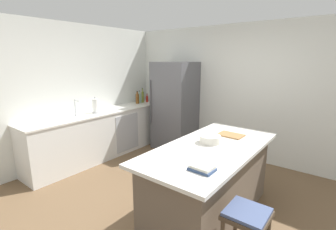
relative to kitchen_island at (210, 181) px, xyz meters
name	(u,v)px	position (x,y,z in m)	size (l,w,h in m)	color
ground_plane	(168,203)	(-0.56, -0.14, -0.47)	(7.20, 7.20, 0.00)	brown
wall_rear	(238,92)	(-0.56, 2.11, 0.83)	(6.00, 0.10, 2.60)	silver
wall_left	(64,94)	(-3.01, -0.14, 0.83)	(0.10, 6.00, 2.60)	silver
counter_run_left	(103,134)	(-2.66, 0.42, 0.00)	(0.63, 3.12, 0.93)	silver
kitchen_island	(210,181)	(0.00, 0.00, 0.00)	(0.97, 2.05, 0.92)	brown
refrigerator	(175,106)	(-1.79, 1.70, 0.48)	(0.83, 0.75, 1.89)	#56565B
bar_stool	(246,223)	(0.69, -0.63, 0.09)	(0.36, 0.36, 0.68)	#473828
sink_faucet	(76,107)	(-2.71, -0.11, 0.62)	(0.15, 0.05, 0.30)	silver
paper_towel_roll	(95,106)	(-2.63, 0.26, 0.60)	(0.14, 0.14, 0.31)	gray
syrup_bottle	(152,97)	(-2.60, 1.86, 0.58)	(0.07, 0.07, 0.29)	#5B3319
hot_sauce_bottle	(147,99)	(-2.67, 1.76, 0.54)	(0.05, 0.05, 0.21)	red
olive_oil_bottle	(143,97)	(-2.73, 1.67, 0.60)	(0.06, 0.06, 0.34)	olive
gin_bottle	(140,98)	(-2.73, 1.57, 0.58)	(0.07, 0.07, 0.29)	#8CB79E
whiskey_bottle	(137,98)	(-2.71, 1.47, 0.58)	(0.08, 0.08, 0.29)	brown
cookbook_stack	(202,168)	(0.24, -0.63, 0.48)	(0.23, 0.17, 0.05)	#334770
mixing_bowl	(210,139)	(-0.08, 0.10, 0.50)	(0.26, 0.26, 0.10)	silver
cutting_board	(231,135)	(0.01, 0.54, 0.46)	(0.34, 0.25, 0.02)	#9E7042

